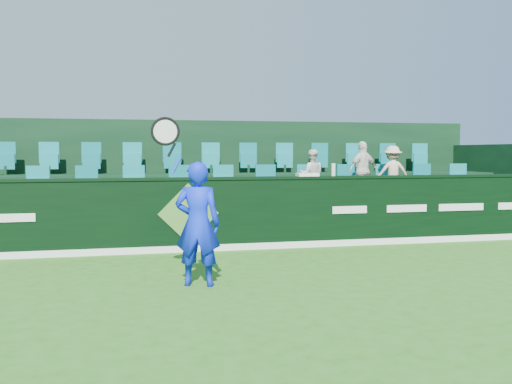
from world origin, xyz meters
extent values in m
plane|color=#2E6818|center=(0.00, 0.00, 0.00)|extent=(60.00, 60.00, 0.00)
cube|color=black|center=(0.00, 4.00, 0.65)|extent=(16.00, 0.20, 1.30)
cube|color=black|center=(0.00, 4.00, 1.32)|extent=(16.00, 0.24, 0.05)
cube|color=white|center=(0.00, 3.89, 0.06)|extent=(16.00, 0.02, 0.12)
cube|color=#4B812F|center=(0.00, 3.88, 0.70)|extent=(1.10, 0.02, 1.10)
cube|color=white|center=(-3.10, 3.89, 0.70)|extent=(1.00, 0.01, 0.14)
cube|color=white|center=(3.10, 3.89, 0.70)|extent=(0.70, 0.01, 0.14)
cube|color=white|center=(4.30, 3.89, 0.70)|extent=(0.85, 0.01, 0.14)
cube|color=white|center=(5.50, 3.89, 0.70)|extent=(1.00, 0.01, 0.14)
cube|color=black|center=(0.00, 5.10, 0.40)|extent=(16.00, 2.00, 0.80)
cube|color=black|center=(0.00, 7.00, 0.65)|extent=(16.00, 1.80, 1.30)
cube|color=black|center=(0.00, 8.00, 1.30)|extent=(16.00, 0.20, 2.60)
cube|color=black|center=(7.90, 6.00, 1.00)|extent=(0.20, 4.00, 2.00)
cube|color=#138186|center=(0.00, 5.50, 1.10)|extent=(13.50, 0.50, 0.60)
cube|color=#138186|center=(0.00, 7.30, 1.60)|extent=(13.50, 0.50, 0.60)
imported|color=#0D26E3|center=(-0.16, 1.27, 0.84)|extent=(0.71, 0.57, 1.68)
cylinder|color=#143FBF|center=(-0.44, 1.17, 1.64)|extent=(0.14, 0.04, 0.22)
cylinder|color=black|center=(-0.50, 1.17, 1.84)|extent=(0.12, 0.03, 0.19)
torus|color=black|center=(-0.58, 1.17, 2.08)|extent=(0.51, 0.04, 0.51)
cylinder|color=silver|center=(-0.58, 1.17, 2.08)|extent=(0.42, 0.01, 0.42)
imported|color=white|center=(2.74, 5.12, 1.33)|extent=(0.60, 0.52, 1.06)
imported|color=white|center=(3.90, 5.12, 1.42)|extent=(0.78, 0.49, 1.24)
imported|color=beige|center=(4.59, 5.12, 1.37)|extent=(0.80, 0.53, 1.15)
cube|color=white|center=(2.28, 4.00, 1.38)|extent=(0.40, 0.26, 0.06)
cylinder|color=silver|center=(2.80, 4.00, 1.47)|extent=(0.08, 0.08, 0.24)
camera|label=1|loc=(-1.10, -6.33, 1.80)|focal=40.00mm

